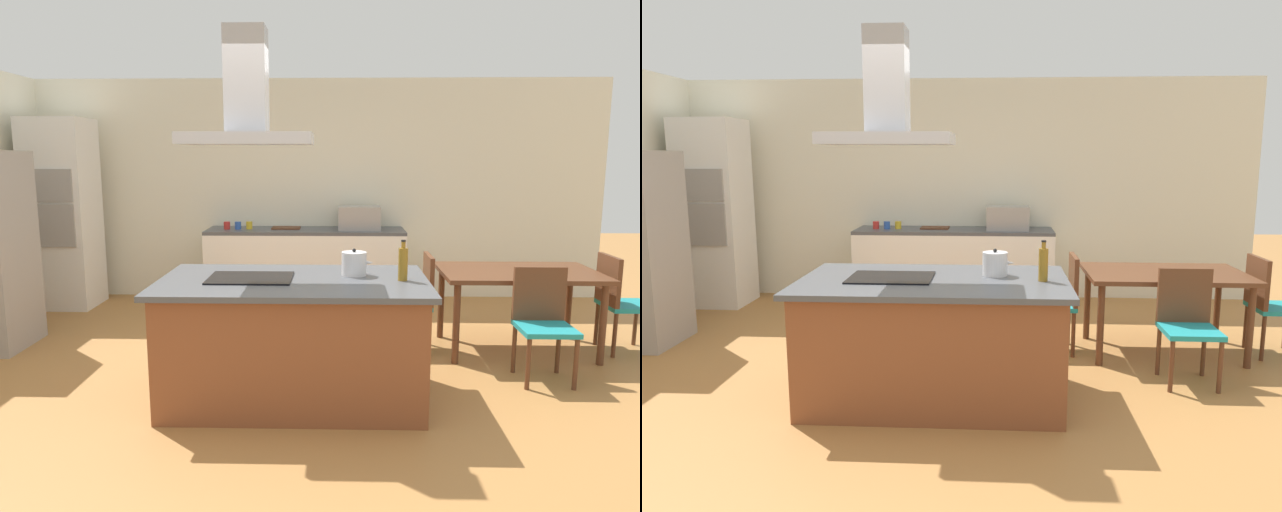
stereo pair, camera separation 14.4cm
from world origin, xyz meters
TOP-DOWN VIEW (x-y plane):
  - ground at (0.00, 1.50)m, footprint 16.00×16.00m
  - wall_back at (0.00, 3.25)m, footprint 7.20×0.10m
  - kitchen_island at (0.00, 0.00)m, footprint 1.93×1.13m
  - cooktop at (-0.31, 0.00)m, footprint 0.60×0.44m
  - tea_kettle at (0.44, 0.15)m, footprint 0.24×0.19m
  - olive_oil_bottle at (0.78, -0.03)m, footprint 0.07×0.07m
  - back_counter at (-0.06, 2.88)m, footprint 2.37×0.62m
  - countertop_microwave at (0.58, 2.88)m, footprint 0.50×0.38m
  - coffee_mug_red at (-1.01, 2.86)m, footprint 0.08×0.08m
  - coffee_mug_blue at (-0.87, 2.86)m, footprint 0.08×0.08m
  - coffee_mug_yellow at (-0.74, 2.89)m, footprint 0.08×0.08m
  - cutting_board at (-0.30, 2.93)m, footprint 0.34×0.24m
  - wall_oven_stack at (-2.90, 2.65)m, footprint 0.70×0.66m
  - dining_table at (1.96, 1.13)m, footprint 1.40×0.90m
  - chair_at_right_end at (2.87, 1.13)m, footprint 0.42×0.42m
  - chair_facing_island at (1.96, 0.46)m, footprint 0.42×0.42m
  - chair_at_left_end at (1.04, 1.13)m, footprint 0.42×0.42m
  - range_hood at (-0.31, 0.00)m, footprint 0.90×0.55m

SIDE VIEW (x-z plane):
  - ground at x=0.00m, z-range 0.00..0.00m
  - back_counter at x=-0.06m, z-range 0.00..0.90m
  - kitchen_island at x=0.00m, z-range 0.00..0.90m
  - chair_at_right_end at x=2.87m, z-range 0.06..0.95m
  - chair_facing_island at x=1.96m, z-range 0.06..0.95m
  - chair_at_left_end at x=1.04m, z-range 0.06..0.95m
  - dining_table at x=1.96m, z-range 0.29..1.04m
  - cooktop at x=-0.31m, z-range 0.90..0.91m
  - cutting_board at x=-0.30m, z-range 0.90..0.92m
  - coffee_mug_red at x=-1.01m, z-range 0.90..0.99m
  - coffee_mug_blue at x=-0.87m, z-range 0.90..0.99m
  - coffee_mug_yellow at x=-0.74m, z-range 0.90..0.99m
  - tea_kettle at x=0.44m, z-range 0.89..1.09m
  - olive_oil_bottle at x=0.78m, z-range 0.88..1.17m
  - countertop_microwave at x=0.58m, z-range 0.90..1.18m
  - wall_oven_stack at x=-2.90m, z-range 0.00..2.20m
  - wall_back at x=0.00m, z-range 0.00..2.70m
  - range_hood at x=-0.31m, z-range 1.71..2.49m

